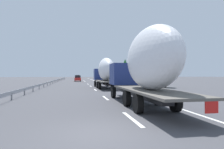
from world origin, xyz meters
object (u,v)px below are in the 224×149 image
at_px(truck_lead, 105,72).
at_px(road_sign, 109,74).
at_px(car_yellow_coupe, 78,77).
at_px(car_blue_sedan, 77,77).
at_px(truck_trailing, 144,65).
at_px(car_red_compact, 78,78).

relative_size(truck_lead, road_sign, 3.77).
distance_m(truck_lead, road_sign, 14.91).
bearing_deg(truck_lead, car_yellow_coupe, 3.64).
bearing_deg(car_blue_sedan, truck_trailing, -177.41).
bearing_deg(car_blue_sedan, car_yellow_coupe, -179.06).
height_order(truck_lead, car_red_compact, truck_lead).
height_order(truck_trailing, car_red_compact, truck_trailing).
bearing_deg(road_sign, car_red_compact, 23.35).
bearing_deg(car_blue_sedan, car_red_compact, 179.99).
xyz_separation_m(truck_trailing, car_red_compact, (48.53, 3.90, -1.79)).
distance_m(truck_lead, truck_trailing, 17.74).
distance_m(truck_trailing, car_red_compact, 48.72).
bearing_deg(car_red_compact, car_blue_sedan, -0.01).
relative_size(truck_trailing, road_sign, 4.03).
relative_size(car_blue_sedan, car_red_compact, 1.07).
xyz_separation_m(truck_lead, car_blue_sedan, (68.36, 3.89, -1.64)).
xyz_separation_m(truck_lead, car_yellow_coupe, (58.55, 3.73, -1.61)).
xyz_separation_m(truck_trailing, road_sign, (32.33, -3.10, -0.46)).
bearing_deg(truck_trailing, car_blue_sedan, 2.59).
distance_m(truck_lead, car_blue_sedan, 68.49).
height_order(truck_trailing, car_yellow_coupe, truck_trailing).
distance_m(truck_trailing, car_yellow_coupe, 76.41).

